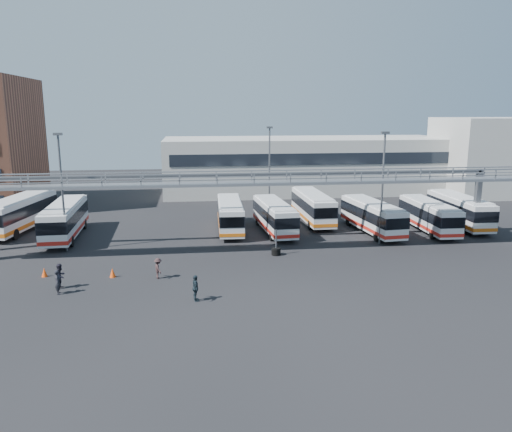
{
  "coord_description": "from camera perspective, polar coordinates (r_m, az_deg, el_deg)",
  "views": [
    {
      "loc": [
        -4.89,
        -35.67,
        12.03
      ],
      "look_at": [
        0.39,
        6.0,
        3.11
      ],
      "focal_mm": 35.0,
      "sensor_mm": 36.0,
      "label": 1
    }
  ],
  "objects": [
    {
      "name": "bus_6",
      "position": [
        54.73,
        6.49,
        1.14
      ],
      "size": [
        2.59,
        10.78,
        3.27
      ],
      "rotation": [
        0.0,
        0.0,
        0.01
      ],
      "color": "silver",
      "rests_on": "ground"
    },
    {
      "name": "cone_left",
      "position": [
        38.35,
        -16.08,
        -6.24
      ],
      "size": [
        0.56,
        0.56,
        0.69
      ],
      "primitive_type": "cone",
      "rotation": [
        0.0,
        0.0,
        -0.34
      ],
      "color": "#F6490D",
      "rests_on": "ground"
    },
    {
      "name": "light_pole_left",
      "position": [
        45.5,
        -21.3,
        3.2
      ],
      "size": [
        0.7,
        0.35,
        10.21
      ],
      "color": "#4C4F54",
      "rests_on": "ground"
    },
    {
      "name": "gantry",
      "position": [
        42.34,
        -0.5,
        3.12
      ],
      "size": [
        51.4,
        5.15,
        7.1
      ],
      "color": "gray",
      "rests_on": "ground"
    },
    {
      "name": "pedestrian_a",
      "position": [
        36.0,
        -21.69,
        -7.02
      ],
      "size": [
        0.46,
        0.65,
        1.67
      ],
      "primitive_type": "imported",
      "rotation": [
        0.0,
        0.0,
        1.68
      ],
      "color": "black",
      "rests_on": "ground"
    },
    {
      "name": "pedestrian_d",
      "position": [
        32.5,
        -6.93,
        -8.19
      ],
      "size": [
        0.62,
        1.08,
        1.74
      ],
      "primitive_type": "imported",
      "rotation": [
        0.0,
        0.0,
        1.77
      ],
      "color": "#18242C",
      "rests_on": "ground"
    },
    {
      "name": "ground",
      "position": [
        37.96,
        0.56,
        -6.49
      ],
      "size": [
        140.0,
        140.0,
        0.0
      ],
      "primitive_type": "plane",
      "color": "black",
      "rests_on": "ground"
    },
    {
      "name": "cone_right",
      "position": [
        40.14,
        -23.03,
        -5.94
      ],
      "size": [
        0.55,
        0.55,
        0.67
      ],
      "primitive_type": "cone",
      "rotation": [
        0.0,
        0.0,
        0.38
      ],
      "color": "#F6490D",
      "rests_on": "ground"
    },
    {
      "name": "bus_1",
      "position": [
        51.12,
        -21.01,
        -0.29
      ],
      "size": [
        3.03,
        11.22,
        3.38
      ],
      "rotation": [
        0.0,
        0.0,
        0.04
      ],
      "color": "silver",
      "rests_on": "ground"
    },
    {
      "name": "bus_7",
      "position": [
        51.08,
        13.13,
        0.05
      ],
      "size": [
        3.4,
        10.55,
        3.15
      ],
      "rotation": [
        0.0,
        0.0,
        0.1
      ],
      "color": "silver",
      "rests_on": "ground"
    },
    {
      "name": "light_pole_mid",
      "position": [
        46.33,
        14.27,
        3.8
      ],
      "size": [
        0.7,
        0.35,
        10.21
      ],
      "color": "#4C4F54",
      "rests_on": "ground"
    },
    {
      "name": "bus_9",
      "position": [
        56.77,
        22.2,
        0.7
      ],
      "size": [
        2.85,
        10.78,
        3.25
      ],
      "rotation": [
        0.0,
        0.0,
        -0.04
      ],
      "color": "silver",
      "rests_on": "ground"
    },
    {
      "name": "light_pole_back",
      "position": [
        58.69,
        1.55,
        5.82
      ],
      "size": [
        0.7,
        0.35,
        10.21
      ],
      "color": "#4C4F54",
      "rests_on": "ground"
    },
    {
      "name": "bus_4",
      "position": [
        50.63,
        -2.98,
        0.22
      ],
      "size": [
        2.73,
        10.31,
        3.11
      ],
      "rotation": [
        0.0,
        0.0,
        -0.03
      ],
      "color": "silver",
      "rests_on": "ground"
    },
    {
      "name": "pedestrian_c",
      "position": [
        37.16,
        -11.13,
        -5.89
      ],
      "size": [
        0.87,
        1.12,
        1.53
      ],
      "primitive_type": "imported",
      "rotation": [
        0.0,
        0.0,
        1.91
      ],
      "color": "#312021",
      "rests_on": "ground"
    },
    {
      "name": "warehouse",
      "position": [
        76.01,
        5.7,
        5.86
      ],
      "size": [
        42.0,
        14.0,
        8.0
      ],
      "primitive_type": "cube",
      "color": "#9E9E99",
      "rests_on": "ground"
    },
    {
      "name": "tire_stack",
      "position": [
        42.38,
        2.3,
        -3.98
      ],
      "size": [
        0.78,
        0.78,
        2.24
      ],
      "color": "black",
      "rests_on": "ground"
    },
    {
      "name": "building_right",
      "position": [
        80.39,
        25.22,
        6.2
      ],
      "size": [
        14.0,
        12.0,
        11.0
      ],
      "primitive_type": "cube",
      "color": "#B2B2AD",
      "rests_on": "ground"
    },
    {
      "name": "bus_5",
      "position": [
        49.99,
        2.1,
        0.07
      ],
      "size": [
        3.09,
        10.38,
        3.11
      ],
      "rotation": [
        0.0,
        0.0,
        0.07
      ],
      "color": "silver",
      "rests_on": "ground"
    },
    {
      "name": "bus_0",
      "position": [
        55.84,
        -25.33,
        0.41
      ],
      "size": [
        4.45,
        11.81,
        3.51
      ],
      "rotation": [
        0.0,
        0.0,
        -0.16
      ],
      "color": "silver",
      "rests_on": "ground"
    },
    {
      "name": "bus_8",
      "position": [
        53.31,
        19.15,
        0.14
      ],
      "size": [
        2.59,
        10.15,
        3.06
      ],
      "rotation": [
        0.0,
        0.0,
        -0.03
      ],
      "color": "silver",
      "rests_on": "ground"
    },
    {
      "name": "pedestrian_b",
      "position": [
        37.02,
        -21.44,
        -6.4
      ],
      "size": [
        0.94,
        1.04,
        1.76
      ],
      "primitive_type": "imported",
      "rotation": [
        0.0,
        0.0,
        1.19
      ],
      "color": "black",
      "rests_on": "ground"
    }
  ]
}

